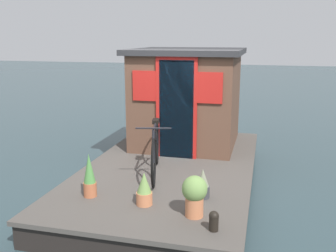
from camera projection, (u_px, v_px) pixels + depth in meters
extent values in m
plane|color=#2D4247|center=(171.00, 186.00, 6.48)|extent=(60.00, 60.00, 0.00)
cube|color=#4C4742|center=(171.00, 166.00, 6.40)|extent=(4.91, 2.69, 0.06)
cube|color=black|center=(171.00, 177.00, 6.44)|extent=(4.81, 2.64, 0.33)
cube|color=brown|center=(188.00, 100.00, 7.47)|extent=(1.91, 1.87, 1.76)
cube|color=#28282B|center=(188.00, 51.00, 7.26)|extent=(2.11, 2.07, 0.10)
cube|color=#19334C|center=(176.00, 110.00, 6.56)|extent=(0.04, 0.60, 1.70)
cube|color=red|center=(176.00, 107.00, 6.54)|extent=(0.03, 0.72, 1.80)
cube|color=red|center=(209.00, 88.00, 6.33)|extent=(0.03, 0.44, 0.52)
cube|color=red|center=(145.00, 86.00, 6.60)|extent=(0.03, 0.44, 0.52)
torus|color=black|center=(153.00, 163.00, 5.35)|extent=(0.69, 0.19, 0.70)
torus|color=black|center=(157.00, 143.00, 6.35)|extent=(0.69, 0.19, 0.70)
cylinder|color=black|center=(155.00, 137.00, 5.84)|extent=(0.95, 0.25, 0.48)
cylinder|color=black|center=(155.00, 126.00, 5.63)|extent=(0.61, 0.17, 0.07)
cylinder|color=black|center=(156.00, 133.00, 6.15)|extent=(0.36, 0.12, 0.44)
cylinder|color=black|center=(153.00, 147.00, 5.34)|extent=(0.12, 0.06, 0.46)
cube|color=black|center=(156.00, 121.00, 5.93)|extent=(0.22, 0.14, 0.06)
cylinder|color=black|center=(153.00, 128.00, 5.32)|extent=(0.14, 0.49, 0.02)
cylinder|color=#C6754C|center=(144.00, 198.00, 4.83)|extent=(0.21, 0.21, 0.16)
cone|color=#70934C|center=(144.00, 183.00, 4.78)|extent=(0.19, 0.19, 0.26)
cylinder|color=#B2603D|center=(90.00, 189.00, 5.08)|extent=(0.17, 0.17, 0.19)
cone|color=#4C8942|center=(89.00, 168.00, 5.01)|extent=(0.16, 0.16, 0.39)
cylinder|color=#C6754C|center=(194.00, 207.00, 4.51)|extent=(0.21, 0.21, 0.24)
ellipsoid|color=#70934C|center=(195.00, 189.00, 4.46)|extent=(0.30, 0.30, 0.31)
cylinder|color=#38383D|center=(202.00, 192.00, 5.04)|extent=(0.19, 0.19, 0.16)
cone|color=gray|center=(203.00, 178.00, 4.99)|extent=(0.17, 0.17, 0.24)
cylinder|color=black|center=(214.00, 223.00, 4.18)|extent=(0.11, 0.11, 0.17)
sphere|color=black|center=(214.00, 216.00, 4.16)|extent=(0.11, 0.11, 0.11)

